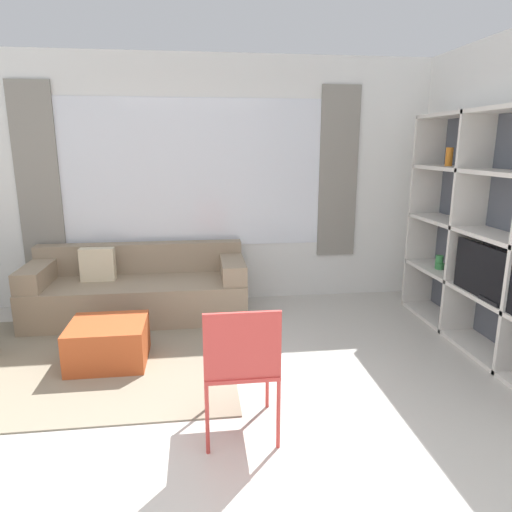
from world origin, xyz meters
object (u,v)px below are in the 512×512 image
at_px(shelving_unit, 501,238).
at_px(ottoman, 109,343).
at_px(folding_chair, 241,360).
at_px(couch_main, 139,290).

distance_m(shelving_unit, ottoman, 3.35).
bearing_deg(folding_chair, couch_main, -68.45).
bearing_deg(couch_main, ottoman, -96.35).
xyz_separation_m(ottoman, folding_chair, (0.99, -1.12, 0.34)).
bearing_deg(folding_chair, ottoman, -48.54).
xyz_separation_m(couch_main, ottoman, (-0.12, -1.08, -0.10)).
bearing_deg(couch_main, shelving_unit, -22.16).
relative_size(couch_main, ottoman, 3.58).
relative_size(shelving_unit, ottoman, 4.09).
distance_m(couch_main, folding_chair, 2.38).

